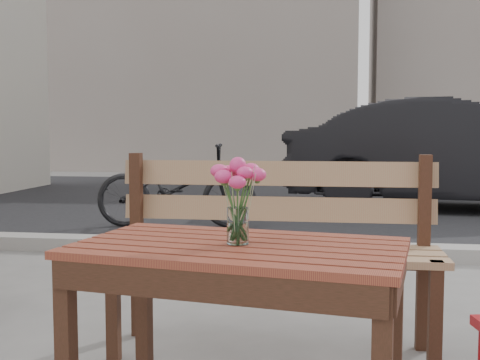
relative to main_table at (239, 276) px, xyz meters
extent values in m
cube|color=black|center=(-0.04, 6.99, -0.56)|extent=(30.00, 8.00, 0.00)
cube|color=gray|center=(-0.04, 2.99, -0.50)|extent=(30.00, 0.25, 0.12)
cube|color=gray|center=(-3.04, 13.99, 3.44)|extent=(8.00, 3.00, 8.00)
cube|color=maroon|center=(0.00, 0.00, 0.10)|extent=(1.18, 0.81, 0.03)
cube|color=black|center=(-0.54, -0.18, -0.24)|extent=(0.06, 0.06, 0.64)
cube|color=black|center=(-0.45, 0.35, -0.24)|extent=(0.06, 0.06, 0.64)
cube|color=black|center=(0.54, 0.18, -0.24)|extent=(0.06, 0.06, 0.64)
cube|color=#A17553|center=(0.04, 0.75, -0.07)|extent=(1.54, 0.42, 0.03)
cube|color=#A17553|center=(0.04, 0.98, 0.19)|extent=(1.54, 0.03, 0.42)
cube|color=black|center=(-0.66, 0.58, -0.31)|extent=(0.06, 0.06, 0.51)
cube|color=black|center=(0.75, 0.58, -0.31)|extent=(0.06, 0.06, 0.51)
cube|color=black|center=(-0.66, 0.93, -0.09)|extent=(0.06, 0.06, 0.94)
cube|color=black|center=(0.75, 0.93, -0.09)|extent=(0.06, 0.06, 0.94)
cylinder|color=white|center=(0.00, 0.00, 0.17)|extent=(0.07, 0.07, 0.12)
cylinder|color=#36692D|center=(0.00, 0.00, 0.23)|extent=(0.04, 0.04, 0.25)
imported|color=black|center=(1.95, 6.33, 0.17)|extent=(4.57, 2.05, 1.46)
imported|color=black|center=(-1.33, 4.34, -0.11)|extent=(1.79, 0.79, 0.91)
camera|label=1|loc=(0.29, -1.97, 0.49)|focal=45.00mm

